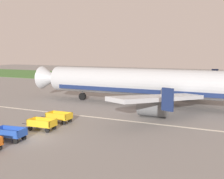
# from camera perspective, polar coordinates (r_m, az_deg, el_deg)

# --- Properties ---
(ground_plane) EXTENTS (220.00, 220.00, 0.00)m
(ground_plane) POSITION_cam_1_polar(r_m,az_deg,el_deg) (26.64, -15.26, -9.01)
(ground_plane) COLOR gray
(grass_strip) EXTENTS (220.00, 28.00, 0.06)m
(grass_strip) POSITION_cam_1_polar(r_m,az_deg,el_deg) (79.35, 13.99, 1.74)
(grass_strip) COLOR #477A38
(grass_strip) RESTS_ON ground
(apron_stripe) EXTENTS (120.00, 0.36, 0.01)m
(apron_stripe) POSITION_cam_1_polar(r_m,az_deg,el_deg) (34.24, -4.31, -5.14)
(apron_stripe) COLOR silver
(apron_stripe) RESTS_ON ground
(airplane) EXTENTS (37.54, 30.29, 11.34)m
(airplane) POSITION_cam_1_polar(r_m,az_deg,el_deg) (40.74, 8.30, 1.13)
(airplane) COLOR #B2B7BC
(airplane) RESTS_ON ground
(baggage_cart_second_in_row) EXTENTS (3.62, 1.73, 1.07)m
(baggage_cart_second_in_row) POSITION_cam_1_polar(r_m,az_deg,el_deg) (26.41, -18.84, -7.92)
(baggage_cart_second_in_row) COLOR #234CB2
(baggage_cart_second_in_row) RESTS_ON ground
(baggage_cart_third_in_row) EXTENTS (3.60, 1.60, 1.07)m
(baggage_cart_third_in_row) POSITION_cam_1_polar(r_m,az_deg,el_deg) (28.99, -13.16, -6.38)
(baggage_cart_third_in_row) COLOR gold
(baggage_cart_third_in_row) RESTS_ON ground
(baggage_cart_fourth_in_row) EXTENTS (3.57, 1.48, 1.07)m
(baggage_cart_fourth_in_row) POSITION_cam_1_polar(r_m,az_deg,el_deg) (31.66, -10.03, -5.15)
(baggage_cart_fourth_in_row) COLOR gold
(baggage_cart_fourth_in_row) RESTS_ON ground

